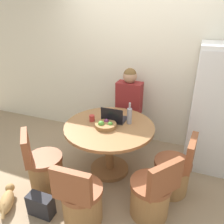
{
  "coord_description": "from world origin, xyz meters",
  "views": [
    {
      "loc": [
        0.86,
        -2.07,
        2.11
      ],
      "look_at": [
        -0.09,
        0.4,
        0.89
      ],
      "focal_mm": 35.0,
      "sensor_mm": 36.0,
      "label": 1
    }
  ],
  "objects_px": {
    "chair_near_right_corner": "(151,196)",
    "person_seated": "(130,104)",
    "laptop": "(114,118)",
    "refrigerator": "(219,110)",
    "cat": "(7,200)",
    "chair_near_camera": "(81,202)",
    "bottle": "(129,115)",
    "chair_right_side": "(173,173)",
    "fruit_bowl": "(106,125)",
    "chair_near_left_corner": "(44,168)",
    "handbag": "(41,205)",
    "dining_table": "(109,137)"
  },
  "relations": [
    {
      "from": "refrigerator",
      "to": "dining_table",
      "type": "height_order",
      "value": "refrigerator"
    },
    {
      "from": "chair_near_left_corner",
      "to": "laptop",
      "type": "bearing_deg",
      "value": -84.17
    },
    {
      "from": "fruit_bowl",
      "to": "bottle",
      "type": "height_order",
      "value": "bottle"
    },
    {
      "from": "refrigerator",
      "to": "laptop",
      "type": "distance_m",
      "value": 1.45
    },
    {
      "from": "handbag",
      "to": "chair_right_side",
      "type": "bearing_deg",
      "value": 34.3
    },
    {
      "from": "laptop",
      "to": "chair_near_camera",
      "type": "bearing_deg",
      "value": 91.07
    },
    {
      "from": "chair_near_right_corner",
      "to": "cat",
      "type": "bearing_deg",
      "value": -35.33
    },
    {
      "from": "laptop",
      "to": "chair_near_left_corner",
      "type": "bearing_deg",
      "value": 46.86
    },
    {
      "from": "chair_near_right_corner",
      "to": "laptop",
      "type": "bearing_deg",
      "value": -97.19
    },
    {
      "from": "handbag",
      "to": "refrigerator",
      "type": "bearing_deg",
      "value": 43.47
    },
    {
      "from": "dining_table",
      "to": "chair_near_right_corner",
      "type": "bearing_deg",
      "value": -37.48
    },
    {
      "from": "refrigerator",
      "to": "chair_near_right_corner",
      "type": "relative_size",
      "value": 2.18
    },
    {
      "from": "chair_near_left_corner",
      "to": "bottle",
      "type": "xyz_separation_m",
      "value": [
        0.91,
        0.74,
        0.58
      ]
    },
    {
      "from": "dining_table",
      "to": "person_seated",
      "type": "xyz_separation_m",
      "value": [
        0.03,
        0.82,
        0.19
      ]
    },
    {
      "from": "chair_right_side",
      "to": "cat",
      "type": "height_order",
      "value": "chair_right_side"
    },
    {
      "from": "person_seated",
      "to": "fruit_bowl",
      "type": "xyz_separation_m",
      "value": [
        -0.06,
        -0.89,
        0.04
      ]
    },
    {
      "from": "laptop",
      "to": "cat",
      "type": "relative_size",
      "value": 0.73
    },
    {
      "from": "chair_near_right_corner",
      "to": "person_seated",
      "type": "xyz_separation_m",
      "value": [
        -0.68,
        1.37,
        0.47
      ]
    },
    {
      "from": "laptop",
      "to": "cat",
      "type": "xyz_separation_m",
      "value": [
        -0.9,
        -1.19,
        -0.69
      ]
    },
    {
      "from": "chair_right_side",
      "to": "bottle",
      "type": "bearing_deg",
      "value": -104.03
    },
    {
      "from": "chair_right_side",
      "to": "chair_near_camera",
      "type": "bearing_deg",
      "value": -41.38
    },
    {
      "from": "chair_near_right_corner",
      "to": "fruit_bowl",
      "type": "bearing_deg",
      "value": -85.44
    },
    {
      "from": "bottle",
      "to": "chair_right_side",
      "type": "bearing_deg",
      "value": -19.27
    },
    {
      "from": "chair_near_left_corner",
      "to": "dining_table",
      "type": "bearing_deg",
      "value": -90.0
    },
    {
      "from": "refrigerator",
      "to": "handbag",
      "type": "xyz_separation_m",
      "value": [
        -1.79,
        -1.69,
        -0.75
      ]
    },
    {
      "from": "refrigerator",
      "to": "cat",
      "type": "bearing_deg",
      "value": -142.06
    },
    {
      "from": "fruit_bowl",
      "to": "handbag",
      "type": "height_order",
      "value": "fruit_bowl"
    },
    {
      "from": "dining_table",
      "to": "bottle",
      "type": "distance_m",
      "value": 0.41
    },
    {
      "from": "chair_near_camera",
      "to": "chair_near_right_corner",
      "type": "bearing_deg",
      "value": -154.74
    },
    {
      "from": "chair_near_right_corner",
      "to": "chair_right_side",
      "type": "distance_m",
      "value": 0.5
    },
    {
      "from": "chair_near_left_corner",
      "to": "chair_near_camera",
      "type": "bearing_deg",
      "value": -154.52
    },
    {
      "from": "handbag",
      "to": "person_seated",
      "type": "bearing_deg",
      "value": 75.32
    },
    {
      "from": "chair_near_right_corner",
      "to": "handbag",
      "type": "xyz_separation_m",
      "value": [
        -1.15,
        -0.45,
        -0.14
      ]
    },
    {
      "from": "dining_table",
      "to": "bottle",
      "type": "height_order",
      "value": "bottle"
    },
    {
      "from": "bottle",
      "to": "refrigerator",
      "type": "bearing_deg",
      "value": 26.35
    },
    {
      "from": "chair_near_left_corner",
      "to": "chair_near_right_corner",
      "type": "relative_size",
      "value": 1.0
    },
    {
      "from": "bottle",
      "to": "handbag",
      "type": "distance_m",
      "value": 1.51
    },
    {
      "from": "chair_right_side",
      "to": "fruit_bowl",
      "type": "bearing_deg",
      "value": -85.61
    },
    {
      "from": "dining_table",
      "to": "chair_near_camera",
      "type": "xyz_separation_m",
      "value": [
        0.03,
        -0.89,
        -0.28
      ]
    },
    {
      "from": "fruit_bowl",
      "to": "cat",
      "type": "xyz_separation_m",
      "value": [
        -0.86,
        -0.97,
        -0.68
      ]
    },
    {
      "from": "chair_near_camera",
      "to": "bottle",
      "type": "distance_m",
      "value": 1.21
    },
    {
      "from": "chair_near_camera",
      "to": "person_seated",
      "type": "bearing_deg",
      "value": -92.1
    },
    {
      "from": "person_seated",
      "to": "handbag",
      "type": "xyz_separation_m",
      "value": [
        -0.47,
        -1.81,
        -0.61
      ]
    },
    {
      "from": "refrigerator",
      "to": "handbag",
      "type": "height_order",
      "value": "refrigerator"
    },
    {
      "from": "dining_table",
      "to": "fruit_bowl",
      "type": "height_order",
      "value": "fruit_bowl"
    },
    {
      "from": "dining_table",
      "to": "cat",
      "type": "height_order",
      "value": "dining_table"
    },
    {
      "from": "person_seated",
      "to": "handbag",
      "type": "relative_size",
      "value": 4.45
    },
    {
      "from": "chair_right_side",
      "to": "chair_near_left_corner",
      "type": "bearing_deg",
      "value": -66.86
    },
    {
      "from": "laptop",
      "to": "cat",
      "type": "height_order",
      "value": "laptop"
    },
    {
      "from": "dining_table",
      "to": "chair_near_camera",
      "type": "distance_m",
      "value": 0.94
    }
  ]
}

